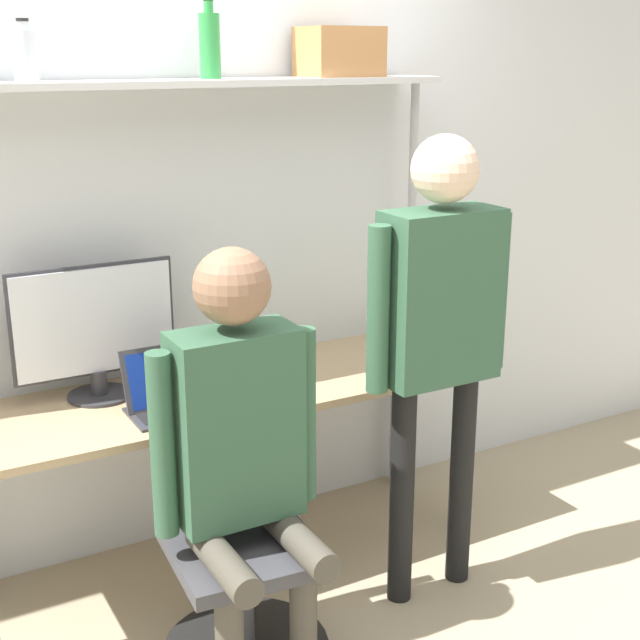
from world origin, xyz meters
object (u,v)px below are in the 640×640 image
object	(u,v)px
person_standing	(439,312)
bottle_green	(210,44)
cell_phone	(244,393)
storage_box	(339,52)
bottle_clear	(25,55)
laptop	(171,393)
monitor	(95,328)
person_seated	(240,433)
office_chair	(240,584)

from	to	relation	value
person_standing	bottle_green	bearing A→B (deg)	127.72
cell_phone	storage_box	xyz separation A→B (m)	(0.55, 0.25, 1.22)
bottle_green	bottle_clear	world-z (taller)	bottle_green
laptop	person_standing	world-z (taller)	person_standing
monitor	bottle_clear	distance (m)	0.97
laptop	cell_phone	xyz separation A→B (m)	(0.29, 0.00, -0.06)
person_seated	bottle_green	size ratio (longest dim) A/B	5.07
cell_phone	monitor	bearing A→B (deg)	152.55
storage_box	monitor	bearing A→B (deg)	-179.91
person_seated	office_chair	bearing A→B (deg)	85.58
cell_phone	person_standing	distance (m)	0.80
bottle_clear	person_standing	bearing A→B (deg)	-30.50
person_standing	bottle_green	world-z (taller)	bottle_green
cell_phone	office_chair	distance (m)	0.71
cell_phone	person_seated	distance (m)	0.57
monitor	storage_box	distance (m)	1.41
monitor	storage_box	xyz separation A→B (m)	(1.03, 0.00, 0.96)
person_seated	bottle_green	xyz separation A→B (m)	(0.25, 0.76, 1.16)
office_chair	bottle_clear	world-z (taller)	bottle_clear
person_standing	storage_box	bearing A→B (deg)	90.32
cell_phone	bottle_clear	size ratio (longest dim) A/B	0.76
person_standing	bottle_green	distance (m)	1.26
office_chair	person_seated	world-z (taller)	person_seated
laptop	bottle_clear	world-z (taller)	bottle_clear
monitor	person_standing	size ratio (longest dim) A/B	0.35
bottle_green	storage_box	distance (m)	0.54
person_seated	storage_box	bearing A→B (deg)	43.71
cell_phone	person_standing	world-z (taller)	person_standing
laptop	bottle_green	distance (m)	1.26
laptop	bottle_clear	xyz separation A→B (m)	(-0.35, 0.25, 1.16)
person_standing	person_seated	bearing A→B (deg)	-175.87
office_chair	bottle_clear	size ratio (longest dim) A/B	4.54
cell_phone	office_chair	bearing A→B (deg)	-116.97
monitor	person_standing	xyz separation A→B (m)	(1.03, -0.70, 0.09)
storage_box	person_seated	bearing A→B (deg)	-136.29
laptop	person_standing	xyz separation A→B (m)	(0.84, -0.45, 0.30)
laptop	office_chair	world-z (taller)	laptop
monitor	person_seated	xyz separation A→B (m)	(0.24, -0.75, -0.17)
office_chair	bottle_green	size ratio (longest dim) A/B	3.20
laptop	storage_box	size ratio (longest dim) A/B	1.10
cell_phone	storage_box	distance (m)	1.37
cell_phone	person_seated	size ratio (longest dim) A/B	0.11
monitor	person_seated	size ratio (longest dim) A/B	0.42
cell_phone	person_standing	xyz separation A→B (m)	(0.55, -0.45, 0.35)
person_standing	bottle_clear	distance (m)	1.62
person_seated	monitor	bearing A→B (deg)	107.34
monitor	office_chair	xyz separation A→B (m)	(0.24, -0.71, -0.74)
person_standing	storage_box	size ratio (longest dim) A/B	5.92
monitor	office_chair	size ratio (longest dim) A/B	0.67
monitor	bottle_green	xyz separation A→B (m)	(0.49, 0.00, 0.99)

